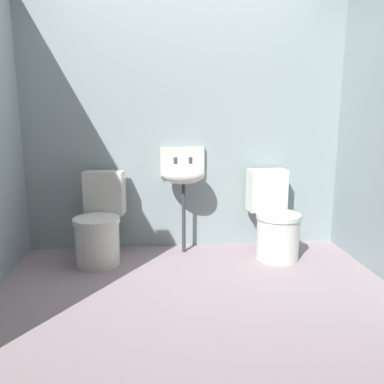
% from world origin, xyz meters
% --- Properties ---
extents(ground_plane, '(3.42, 2.46, 0.08)m').
position_xyz_m(ground_plane, '(0.00, 0.00, -0.04)').
color(ground_plane, gray).
extents(wall_back, '(3.42, 0.10, 2.45)m').
position_xyz_m(wall_back, '(0.00, 1.08, 1.22)').
color(wall_back, '#8E9FA0').
rests_on(wall_back, ground).
extents(toilet_left, '(0.45, 0.63, 0.78)m').
position_xyz_m(toilet_left, '(-0.79, 0.68, 0.32)').
color(toilet_left, silver).
rests_on(toilet_left, ground).
extents(toilet_right, '(0.44, 0.63, 0.78)m').
position_xyz_m(toilet_right, '(0.80, 0.68, 0.32)').
color(toilet_right, silver).
rests_on(toilet_right, ground).
extents(sink, '(0.42, 0.35, 0.99)m').
position_xyz_m(sink, '(-0.03, 0.87, 0.75)').
color(sink, '#373E44').
rests_on(sink, ground).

